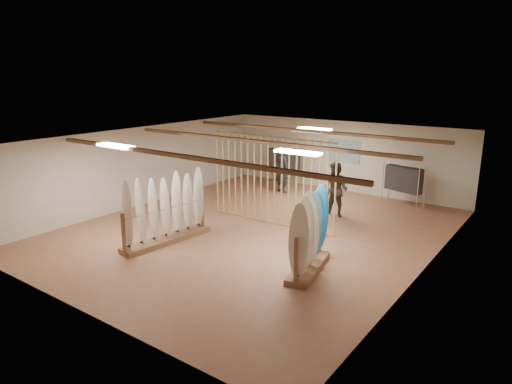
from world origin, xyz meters
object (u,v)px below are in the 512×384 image
Objects in this scene: rack_right at (309,245)px; shopper_a at (282,167)px; shopper_b at (336,186)px; clothing_rack_b at (404,179)px; rack_left at (166,219)px; clothing_rack_a at (284,160)px.

rack_right is 7.50m from shopper_a.
clothing_rack_b is at bearing 63.07° from shopper_b.
clothing_rack_a is at bearing 104.13° from rack_left.
shopper_b is (-1.42, -2.45, 0.03)m from clothing_rack_b.
rack_left reaches higher than clothing_rack_a.
rack_right is at bearing -73.89° from clothing_rack_b.
rack_left is 4.25m from rack_right.
clothing_rack_b is 2.84m from shopper_b.
rack_left is 1.36× the size of shopper_a.
shopper_a is (-4.58, 5.93, 0.37)m from rack_right.
clothing_rack_a is 0.79× the size of shopper_b.
rack_left reaches higher than clothing_rack_b.
clothing_rack_a is 1.06× the size of clothing_rack_b.
rack_left is at bearing -103.43° from clothing_rack_b.
shopper_a reaches higher than rack_right.
rack_right is 6.76m from clothing_rack_b.
shopper_a is (-4.58, -0.82, 0.04)m from clothing_rack_b.
clothing_rack_b is at bearing -23.88° from clothing_rack_a.
shopper_b is (3.15, -1.63, -0.01)m from shopper_a.
rack_right reaches higher than clothing_rack_b.
shopper_b reaches higher than clothing_rack_a.
clothing_rack_a reaches higher than clothing_rack_b.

